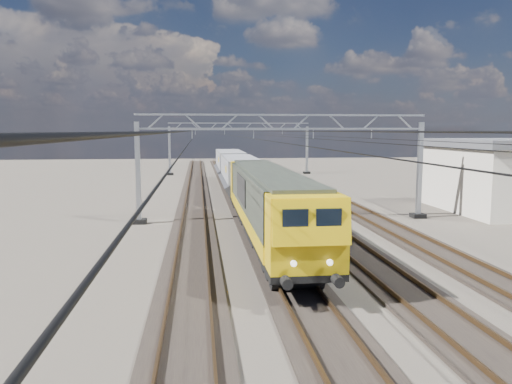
{
  "coord_description": "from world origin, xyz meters",
  "views": [
    {
      "loc": [
        -5.61,
        -28.67,
        6.02
      ],
      "look_at": [
        -2.24,
        0.51,
        2.4
      ],
      "focal_mm": 35.0,
      "sensor_mm": 36.0,
      "label": 1
    }
  ],
  "objects": [
    {
      "name": "hopper_wagon_mid",
      "position": [
        -2.0,
        28.89,
        2.23
      ],
      "size": [
        3.38,
        13.0,
        3.25
      ],
      "color": "black",
      "rests_on": "ground"
    },
    {
      "name": "ground",
      "position": [
        0.0,
        0.0,
        0.0
      ],
      "size": [
        160.0,
        160.0,
        0.0
      ],
      "primitive_type": "plane",
      "color": "#2C2521",
      "rests_on": "ground"
    },
    {
      "name": "track_inner_east",
      "position": [
        2.0,
        0.0,
        0.07
      ],
      "size": [
        2.6,
        140.0,
        0.3
      ],
      "color": "black",
      "rests_on": "ground"
    },
    {
      "name": "track_loco",
      "position": [
        -2.0,
        0.0,
        0.07
      ],
      "size": [
        2.6,
        140.0,
        0.3
      ],
      "color": "black",
      "rests_on": "ground"
    },
    {
      "name": "catenary_gantry_mid",
      "position": [
        0.0,
        4.0,
        3.91
      ],
      "size": [
        19.9,
        0.9,
        7.11
      ],
      "color": "#9CA2AB",
      "rests_on": "ground"
    },
    {
      "name": "track_outer_west",
      "position": [
        -6.0,
        0.0,
        0.07
      ],
      "size": [
        2.6,
        140.0,
        0.3
      ],
      "color": "black",
      "rests_on": "ground"
    },
    {
      "name": "locomotive",
      "position": [
        -2.0,
        -3.0,
        2.33
      ],
      "size": [
        2.76,
        21.1,
        3.62
      ],
      "color": "black",
      "rests_on": "ground"
    },
    {
      "name": "track_outer_east",
      "position": [
        6.0,
        0.0,
        0.07
      ],
      "size": [
        2.6,
        140.0,
        0.3
      ],
      "color": "black",
      "rests_on": "ground"
    },
    {
      "name": "hopper_wagon_lead",
      "position": [
        -2.0,
        14.69,
        2.23
      ],
      "size": [
        3.38,
        13.0,
        3.25
      ],
      "color": "black",
      "rests_on": "ground"
    },
    {
      "name": "overhead_wires",
      "position": [
        0.0,
        8.0,
        5.75
      ],
      "size": [
        12.03,
        140.0,
        0.53
      ],
      "color": "black",
      "rests_on": "ground"
    },
    {
      "name": "catenary_gantry_far",
      "position": [
        0.0,
        40.0,
        3.91
      ],
      "size": [
        19.9,
        0.9,
        7.11
      ],
      "color": "#9CA2AB",
      "rests_on": "ground"
    }
  ]
}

